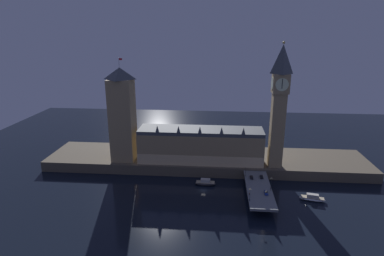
# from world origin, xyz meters

# --- Properties ---
(ground_plane) EXTENTS (400.00, 400.00, 0.00)m
(ground_plane) POSITION_xyz_m (0.00, 0.00, 0.00)
(ground_plane) COLOR black
(embankment) EXTENTS (220.00, 42.00, 6.81)m
(embankment) POSITION_xyz_m (0.00, 39.00, 3.40)
(embankment) COLOR brown
(embankment) RESTS_ON ground_plane
(parliament_hall) EXTENTS (81.98, 21.18, 26.42)m
(parliament_hall) POSITION_xyz_m (-3.58, 30.92, 17.79)
(parliament_hall) COLOR #9E845B
(parliament_hall) RESTS_ON embankment
(clock_tower) EXTENTS (10.25, 10.36, 78.35)m
(clock_tower) POSITION_xyz_m (44.78, 25.63, 48.41)
(clock_tower) COLOR #9E845B
(clock_tower) RESTS_ON embankment
(victoria_tower) EXTENTS (15.30, 15.30, 68.00)m
(victoria_tower) POSITION_xyz_m (-55.31, 29.00, 37.94)
(victoria_tower) COLOR #9E845B
(victoria_tower) RESTS_ON embankment
(bridge) EXTENTS (13.90, 46.00, 5.96)m
(bridge) POSITION_xyz_m (31.62, -5.00, 4.43)
(bridge) COLOR slate
(bridge) RESTS_ON ground_plane
(car_northbound_lead) EXTENTS (1.89, 4.44, 1.32)m
(car_northbound_lead) POSITION_xyz_m (28.56, 7.20, 6.58)
(car_northbound_lead) COLOR black
(car_northbound_lead) RESTS_ON bridge
(car_southbound_lead) EXTENTS (1.88, 4.58, 1.41)m
(car_southbound_lead) POSITION_xyz_m (34.68, -11.71, 6.62)
(car_southbound_lead) COLOR navy
(car_southbound_lead) RESTS_ON bridge
(car_southbound_trail) EXTENTS (1.87, 4.64, 1.32)m
(car_southbound_trail) POSITION_xyz_m (34.68, 8.33, 6.58)
(car_southbound_trail) COLOR black
(car_southbound_trail) RESTS_ON bridge
(pedestrian_near_rail) EXTENTS (0.38, 0.38, 1.63)m
(pedestrian_near_rail) POSITION_xyz_m (25.50, -14.02, 6.82)
(pedestrian_near_rail) COLOR black
(pedestrian_near_rail) RESTS_ON bridge
(pedestrian_mid_walk) EXTENTS (0.38, 0.38, 1.82)m
(pedestrian_mid_walk) POSITION_xyz_m (37.74, -7.69, 6.93)
(pedestrian_mid_walk) COLOR black
(pedestrian_mid_walk) RESTS_ON bridge
(street_lamp_near) EXTENTS (1.34, 0.60, 6.99)m
(street_lamp_near) POSITION_xyz_m (25.10, -19.72, 10.33)
(street_lamp_near) COLOR #2D3333
(street_lamp_near) RESTS_ON bridge
(street_lamp_mid) EXTENTS (1.34, 0.60, 6.61)m
(street_lamp_mid) POSITION_xyz_m (38.14, -5.00, 10.09)
(street_lamp_mid) COLOR #2D3333
(street_lamp_mid) RESTS_ON bridge
(street_lamp_far) EXTENTS (1.34, 0.60, 6.82)m
(street_lamp_far) POSITION_xyz_m (25.10, 9.72, 10.22)
(street_lamp_far) COLOR #2D3333
(street_lamp_far) RESTS_ON bridge
(boat_upstream) EXTENTS (12.86, 4.99, 3.95)m
(boat_upstream) POSITION_xyz_m (0.87, 7.81, 1.44)
(boat_upstream) COLOR #28282D
(boat_upstream) RESTS_ON ground_plane
(boat_downstream) EXTENTS (14.50, 6.83, 3.86)m
(boat_downstream) POSITION_xyz_m (61.24, -6.15, 1.41)
(boat_downstream) COLOR white
(boat_downstream) RESTS_ON ground_plane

